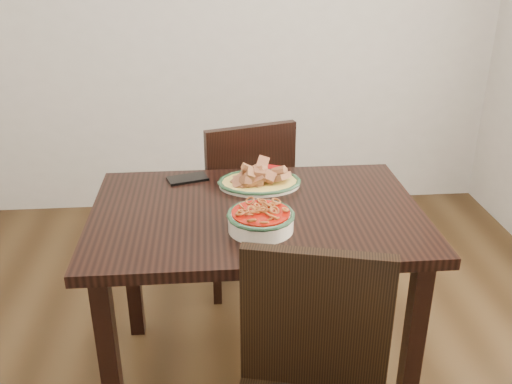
{
  "coord_description": "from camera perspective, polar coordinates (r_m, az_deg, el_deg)",
  "views": [
    {
      "loc": [
        -0.04,
        -1.74,
        1.65
      ],
      "look_at": [
        0.12,
        0.11,
        0.81
      ],
      "focal_mm": 40.0,
      "sensor_mm": 36.0,
      "label": 1
    }
  ],
  "objects": [
    {
      "name": "smartphone",
      "position": [
        2.31,
        -6.87,
        1.34
      ],
      "size": [
        0.17,
        0.13,
        0.01
      ],
      "primitive_type": "cube",
      "rotation": [
        0.0,
        0.0,
        0.3
      ],
      "color": "black",
      "rests_on": "dining_table"
    },
    {
      "name": "noodle_bowl",
      "position": [
        1.89,
        0.48,
        -2.62
      ],
      "size": [
        0.23,
        0.23,
        0.08
      ],
      "color": "white",
      "rests_on": "dining_table"
    },
    {
      "name": "chair_far",
      "position": [
        2.73,
        -1.31,
        -0.57
      ],
      "size": [
        0.52,
        0.52,
        0.89
      ],
      "rotation": [
        0.0,
        0.0,
        3.44
      ],
      "color": "black",
      "rests_on": "ground"
    },
    {
      "name": "napkin",
      "position": [
        2.38,
        1.4,
        2.23
      ],
      "size": [
        0.13,
        0.12,
        0.01
      ],
      "primitive_type": "cube",
      "rotation": [
        0.0,
        0.0,
        -0.43
      ],
      "color": "#9A0C0B",
      "rests_on": "dining_table"
    },
    {
      "name": "fish_plate",
      "position": [
        2.23,
        0.35,
        1.73
      ],
      "size": [
        0.32,
        0.25,
        0.11
      ],
      "color": "beige",
      "rests_on": "dining_table"
    },
    {
      "name": "dining_table",
      "position": [
        2.09,
        0.05,
        -4.23
      ],
      "size": [
        1.18,
        0.79,
        0.75
      ],
      "color": "black",
      "rests_on": "ground"
    },
    {
      "name": "wall_back",
      "position": [
        3.5,
        -4.41,
        18.56
      ],
      "size": [
        3.5,
        0.1,
        2.6
      ],
      "primitive_type": "cube",
      "color": "beige",
      "rests_on": "ground"
    }
  ]
}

